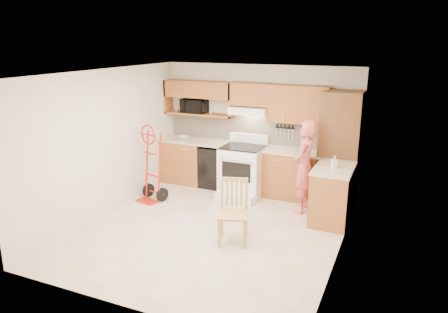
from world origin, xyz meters
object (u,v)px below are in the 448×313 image
Objects in this scene: person at (304,167)px; dining_chair at (233,212)px; range at (242,167)px; hand_truck at (150,167)px; microwave at (194,106)px.

person is 1.71× the size of dining_chair.
range is 1.96m from dining_chair.
hand_truck is at bearing -72.27° from person.
range reaches higher than dining_chair.
microwave is at bearing 110.84° from dining_chair.
hand_truck is 1.38× the size of dining_chair.
person is 2.84m from hand_truck.
hand_truck is at bearing -98.64° from microwave.
range is 1.75m from hand_truck.
microwave is at bearing -101.87° from person.
person is at bearing -15.12° from microwave.
range is 1.22× the size of dining_chair.
person reaches higher than dining_chair.
person is 1.24× the size of hand_truck.
microwave reaches higher than range.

